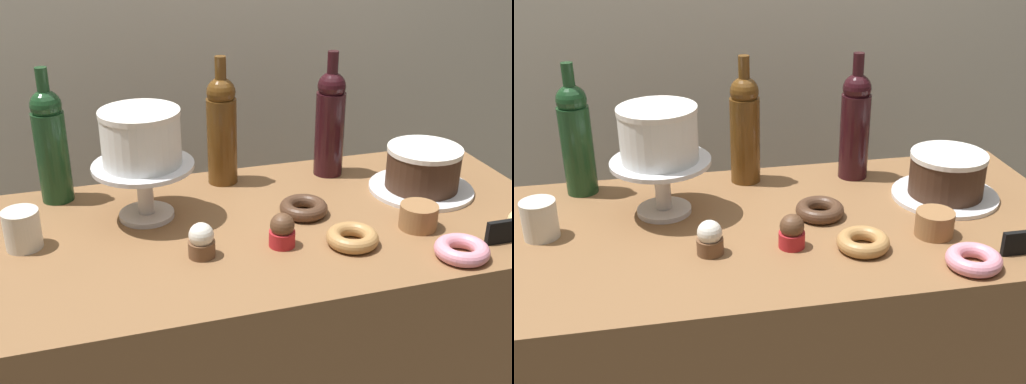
# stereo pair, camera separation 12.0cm
# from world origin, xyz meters

# --- Properties ---
(display_counter) EXTENTS (1.41, 0.65, 0.92)m
(display_counter) POSITION_xyz_m (0.00, 0.00, 0.46)
(display_counter) COLOR brown
(display_counter) RESTS_ON ground_plane
(cake_stand_pedestal) EXTENTS (0.23, 0.23, 0.13)m
(cake_stand_pedestal) POSITION_xyz_m (-0.23, 0.11, 1.01)
(cake_stand_pedestal) COLOR silver
(cake_stand_pedestal) RESTS_ON display_counter
(white_layer_cake) EXTENTS (0.18, 0.18, 0.12)m
(white_layer_cake) POSITION_xyz_m (-0.23, 0.11, 1.11)
(white_layer_cake) COLOR white
(white_layer_cake) RESTS_ON cake_stand_pedestal
(silver_serving_platter) EXTENTS (0.26, 0.26, 0.01)m
(silver_serving_platter) POSITION_xyz_m (0.45, 0.06, 0.93)
(silver_serving_platter) COLOR white
(silver_serving_platter) RESTS_ON display_counter
(chocolate_round_cake) EXTENTS (0.18, 0.18, 0.10)m
(chocolate_round_cake) POSITION_xyz_m (0.45, 0.06, 0.98)
(chocolate_round_cake) COLOR #3D2619
(chocolate_round_cake) RESTS_ON silver_serving_platter
(wine_bottle_dark_red) EXTENTS (0.08, 0.08, 0.33)m
(wine_bottle_dark_red) POSITION_xyz_m (0.27, 0.23, 1.07)
(wine_bottle_dark_red) COLOR black
(wine_bottle_dark_red) RESTS_ON display_counter
(wine_bottle_green) EXTENTS (0.08, 0.08, 0.33)m
(wine_bottle_green) POSITION_xyz_m (-0.42, 0.26, 1.07)
(wine_bottle_green) COLOR #193D1E
(wine_bottle_green) RESTS_ON display_counter
(wine_bottle_amber) EXTENTS (0.08, 0.08, 0.33)m
(wine_bottle_amber) POSITION_xyz_m (-0.01, 0.25, 1.07)
(wine_bottle_amber) COLOR #5B3814
(wine_bottle_amber) RESTS_ON display_counter
(cupcake_vanilla) EXTENTS (0.06, 0.06, 0.07)m
(cupcake_vanilla) POSITION_xyz_m (-0.15, -0.10, 0.96)
(cupcake_vanilla) COLOR brown
(cupcake_vanilla) RESTS_ON display_counter
(cupcake_chocolate) EXTENTS (0.06, 0.06, 0.07)m
(cupcake_chocolate) POSITION_xyz_m (0.03, -0.11, 0.96)
(cupcake_chocolate) COLOR red
(cupcake_chocolate) RESTS_ON display_counter
(donut_maple) EXTENTS (0.11, 0.11, 0.03)m
(donut_maple) POSITION_xyz_m (0.17, -0.15, 0.94)
(donut_maple) COLOR #B27F47
(donut_maple) RESTS_ON display_counter
(donut_chocolate) EXTENTS (0.11, 0.11, 0.03)m
(donut_chocolate) POSITION_xyz_m (0.12, 0.02, 0.94)
(donut_chocolate) COLOR #472D1E
(donut_chocolate) RESTS_ON display_counter
(donut_pink) EXTENTS (0.11, 0.11, 0.03)m
(donut_pink) POSITION_xyz_m (0.36, -0.26, 0.94)
(donut_pink) COLOR pink
(donut_pink) RESTS_ON display_counter
(cookie_stack) EXTENTS (0.08, 0.08, 0.05)m
(cookie_stack) POSITION_xyz_m (0.34, -0.12, 0.95)
(cookie_stack) COLOR olive
(cookie_stack) RESTS_ON display_counter
(price_sign_chalkboard) EXTENTS (0.07, 0.01, 0.05)m
(price_sign_chalkboard) POSITION_xyz_m (0.47, -0.23, 0.95)
(price_sign_chalkboard) COLOR black
(price_sign_chalkboard) RESTS_ON display_counter
(coffee_cup_ceramic) EXTENTS (0.08, 0.08, 0.09)m
(coffee_cup_ceramic) POSITION_xyz_m (-0.50, 0.04, 0.96)
(coffee_cup_ceramic) COLOR silver
(coffee_cup_ceramic) RESTS_ON display_counter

